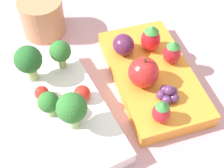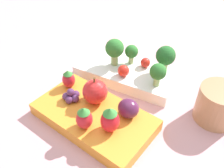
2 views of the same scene
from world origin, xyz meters
name	(u,v)px [view 1 (image 1 of 2)]	position (x,y,z in m)	size (l,w,h in m)	color
ground_plane	(109,98)	(0.00, 0.00, 0.00)	(4.00, 4.00, 0.00)	#C6939E
bento_box_savoury	(68,113)	(-0.01, 0.07, 0.01)	(0.23, 0.14, 0.03)	white
bento_box_fruit	(152,76)	(0.01, -0.08, 0.01)	(0.23, 0.13, 0.03)	orange
broccoli_floret_0	(60,52)	(0.07, 0.06, 0.06)	(0.03, 0.03, 0.05)	#93B770
broccoli_floret_1	(72,109)	(-0.05, 0.07, 0.07)	(0.04, 0.04, 0.06)	#93B770
broccoli_floret_2	(28,61)	(0.06, 0.11, 0.07)	(0.04, 0.04, 0.06)	#93B770
broccoli_floret_3	(49,103)	(-0.02, 0.09, 0.06)	(0.03, 0.03, 0.05)	#93B770
cherry_tomato_0	(42,93)	(0.02, 0.10, 0.04)	(0.02, 0.02, 0.02)	red
cherry_tomato_1	(82,94)	(-0.01, 0.04, 0.04)	(0.03, 0.03, 0.03)	red
apple	(143,72)	(-0.01, -0.05, 0.05)	(0.05, 0.05, 0.06)	red
strawberry_0	(151,38)	(0.06, -0.09, 0.05)	(0.03, 0.03, 0.05)	red
strawberry_1	(172,52)	(0.02, -0.11, 0.05)	(0.03, 0.03, 0.04)	red
strawberry_2	(161,112)	(-0.08, -0.05, 0.04)	(0.03, 0.03, 0.04)	red
plum	(124,45)	(0.06, -0.05, 0.04)	(0.04, 0.04, 0.03)	#511E42
grape_cluster	(168,94)	(-0.05, -0.08, 0.03)	(0.03, 0.03, 0.03)	#562D5B
drinking_cup	(42,17)	(0.19, 0.06, 0.03)	(0.08, 0.08, 0.07)	tan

